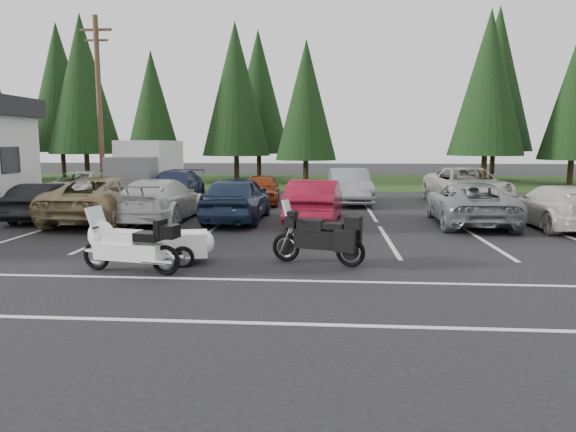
# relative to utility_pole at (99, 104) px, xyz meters

# --- Properties ---
(ground) EXTENTS (120.00, 120.00, 0.00)m
(ground) POSITION_rel_utility_pole_xyz_m (10.00, -12.00, -4.70)
(ground) COLOR black
(ground) RESTS_ON ground
(grass_strip) EXTENTS (80.00, 16.00, 0.01)m
(grass_strip) POSITION_rel_utility_pole_xyz_m (10.00, 12.00, -4.69)
(grass_strip) COLOR #173310
(grass_strip) RESTS_ON ground
(lake_water) EXTENTS (70.00, 50.00, 0.02)m
(lake_water) POSITION_rel_utility_pole_xyz_m (14.00, 43.00, -4.70)
(lake_water) COLOR slate
(lake_water) RESTS_ON ground
(utility_pole) EXTENTS (1.60, 0.26, 9.00)m
(utility_pole) POSITION_rel_utility_pole_xyz_m (0.00, 0.00, 0.00)
(utility_pole) COLOR #473321
(utility_pole) RESTS_ON ground
(box_truck) EXTENTS (2.40, 5.60, 2.90)m
(box_truck) POSITION_rel_utility_pole_xyz_m (2.00, 0.50, -3.25)
(box_truck) COLOR silver
(box_truck) RESTS_ON ground
(stall_markings) EXTENTS (32.00, 16.00, 0.01)m
(stall_markings) POSITION_rel_utility_pole_xyz_m (10.00, -10.00, -4.69)
(stall_markings) COLOR silver
(stall_markings) RESTS_ON ground
(conifer_2) EXTENTS (5.10, 5.10, 11.89)m
(conifer_2) POSITION_rel_utility_pole_xyz_m (-6.00, 10.80, 2.25)
(conifer_2) COLOR #332316
(conifer_2) RESTS_ON ground
(conifer_3) EXTENTS (3.87, 3.87, 9.02)m
(conifer_3) POSITION_rel_utility_pole_xyz_m (-0.50, 9.40, 0.57)
(conifer_3) COLOR #332316
(conifer_3) RESTS_ON ground
(conifer_4) EXTENTS (4.80, 4.80, 11.17)m
(conifer_4) POSITION_rel_utility_pole_xyz_m (5.00, 10.90, 1.83)
(conifer_4) COLOR #332316
(conifer_4) RESTS_ON ground
(conifer_5) EXTENTS (4.14, 4.14, 9.63)m
(conifer_5) POSITION_rel_utility_pole_xyz_m (10.00, 9.60, 0.93)
(conifer_5) COLOR #332316
(conifer_5) RESTS_ON ground
(conifer_6) EXTENTS (4.93, 4.93, 11.48)m
(conifer_6) POSITION_rel_utility_pole_xyz_m (22.00, 10.10, 2.01)
(conifer_6) COLOR #332316
(conifer_6) RESTS_ON ground
(conifer_7) EXTENTS (4.27, 4.27, 9.94)m
(conifer_7) POSITION_rel_utility_pole_xyz_m (27.50, 9.80, 1.11)
(conifer_7) COLOR #332316
(conifer_7) RESTS_ON ground
(conifer_back_a) EXTENTS (5.28, 5.28, 12.30)m
(conifer_back_a) POSITION_rel_utility_pole_xyz_m (-10.00, 15.00, 2.49)
(conifer_back_a) COLOR #332316
(conifer_back_a) RESTS_ON ground
(conifer_back_b) EXTENTS (4.97, 4.97, 11.58)m
(conifer_back_b) POSITION_rel_utility_pole_xyz_m (6.00, 15.50, 2.07)
(conifer_back_b) COLOR #332316
(conifer_back_b) RESTS_ON ground
(conifer_back_c) EXTENTS (5.50, 5.50, 12.81)m
(conifer_back_c) POSITION_rel_utility_pole_xyz_m (24.00, 14.80, 2.80)
(conifer_back_c) COLOR #332316
(conifer_back_c) RESTS_ON ground
(car_near_1) EXTENTS (1.68, 4.13, 1.33)m
(car_near_1) POSITION_rel_utility_pole_xyz_m (1.35, -7.77, -4.03)
(car_near_1) COLOR black
(car_near_1) RESTS_ON ground
(car_near_2) EXTENTS (2.93, 5.90, 1.61)m
(car_near_2) POSITION_rel_utility_pole_xyz_m (3.78, -8.01, -3.89)
(car_near_2) COLOR #8B7951
(car_near_2) RESTS_ON ground
(car_near_3) EXTENTS (2.19, 5.26, 1.52)m
(car_near_3) POSITION_rel_utility_pole_xyz_m (5.58, -7.81, -3.94)
(car_near_3) COLOR silver
(car_near_3) RESTS_ON ground
(car_near_4) EXTENTS (2.04, 4.84, 1.63)m
(car_near_4) POSITION_rel_utility_pole_xyz_m (8.28, -7.62, -3.88)
(car_near_4) COLOR #1B2B45
(car_near_4) RESTS_ON ground
(car_near_5) EXTENTS (2.01, 4.74, 1.52)m
(car_near_5) POSITION_rel_utility_pole_xyz_m (11.05, -7.77, -3.94)
(car_near_5) COLOR maroon
(car_near_5) RESTS_ON ground
(car_near_6) EXTENTS (2.65, 5.29, 1.44)m
(car_near_6) POSITION_rel_utility_pole_xyz_m (16.30, -7.70, -3.98)
(car_near_6) COLOR slate
(car_near_6) RESTS_ON ground
(car_near_7) EXTENTS (2.16, 4.95, 1.42)m
(car_near_7) POSITION_rel_utility_pole_xyz_m (18.95, -8.28, -3.99)
(car_near_7) COLOR beige
(car_near_7) RESTS_ON ground
(car_far_0) EXTENTS (2.49, 5.20, 1.43)m
(car_far_0) POSITION_rel_utility_pole_xyz_m (-0.25, -2.00, -3.98)
(car_far_0) COLOR white
(car_far_0) RESTS_ON ground
(car_far_1) EXTENTS (2.17, 5.15, 1.48)m
(car_far_1) POSITION_rel_utility_pole_xyz_m (4.26, -1.74, -3.96)
(car_far_1) COLOR #1B2344
(car_far_1) RESTS_ON ground
(car_far_2) EXTENTS (1.87, 4.11, 1.37)m
(car_far_2) POSITION_rel_utility_pole_xyz_m (8.45, -2.24, -4.01)
(car_far_2) COLOR maroon
(car_far_2) RESTS_ON ground
(car_far_3) EXTENTS (2.02, 4.94, 1.59)m
(car_far_3) POSITION_rel_utility_pole_xyz_m (12.47, -1.81, -3.90)
(car_far_3) COLOR gray
(car_far_3) RESTS_ON ground
(car_far_4) EXTENTS (3.13, 6.19, 1.68)m
(car_far_4) POSITION_rel_utility_pole_xyz_m (17.80, -1.63, -3.86)
(car_far_4) COLOR #ADA89E
(car_far_4) RESTS_ON ground
(touring_motorcycle) EXTENTS (2.67, 1.28, 1.42)m
(touring_motorcycle) POSITION_rel_utility_pole_xyz_m (7.29, -15.10, -3.99)
(touring_motorcycle) COLOR white
(touring_motorcycle) RESTS_ON ground
(cargo_trailer) EXTENTS (1.76, 1.24, 0.74)m
(cargo_trailer) POSITION_rel_utility_pole_xyz_m (8.16, -14.12, -4.33)
(cargo_trailer) COLOR white
(cargo_trailer) RESTS_ON ground
(adventure_motorcycle) EXTENTS (2.58, 1.52, 1.48)m
(adventure_motorcycle) POSITION_rel_utility_pole_xyz_m (11.24, -14.02, -3.96)
(adventure_motorcycle) COLOR black
(adventure_motorcycle) RESTS_ON ground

